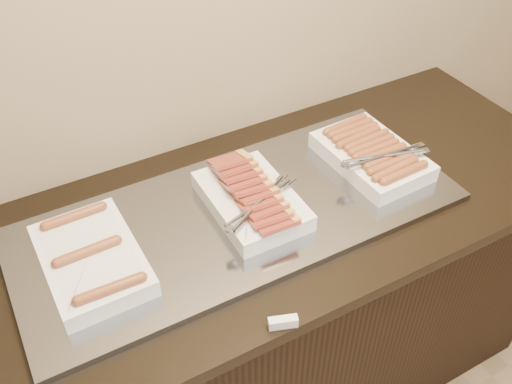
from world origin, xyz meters
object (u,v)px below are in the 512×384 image
Objects in this scene: dish_center at (252,199)px; dish_right at (372,154)px; warming_tray at (239,215)px; dish_left at (91,259)px; counter at (246,315)px.

dish_center is 1.01× the size of dish_right.
dish_left reaches higher than warming_tray.
counter is 0.66m from dish_right.
dish_center reaches higher than counter.
warming_tray is 3.55× the size of dish_right.
counter is at bearing -0.89° from dish_left.
warming_tray is at bearing 173.06° from dish_center.
dish_center is at bearing -12.24° from counter.
counter is 6.01× the size of dish_center.
dish_center is (0.44, -0.00, 0.01)m from dish_left.
counter is 6.09× the size of dish_right.
dish_center is at bearing -1.50° from dish_left.
dish_center is (0.04, -0.00, 0.05)m from warming_tray.
dish_center reaches higher than warming_tray.
dish_left is (-0.42, 0.00, 0.50)m from counter.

